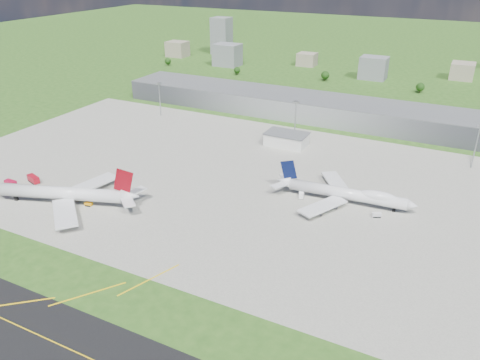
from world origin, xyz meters
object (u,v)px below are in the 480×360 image
at_px(crash_tender, 11,184).
at_px(van_white_far, 377,215).
at_px(fire_truck, 33,179).
at_px(tug_yellow, 89,204).
at_px(airliner_red_twin, 67,194).
at_px(airliner_blue_quad, 346,194).
at_px(van_white_near, 301,195).

distance_m(crash_tender, van_white_far, 190.74).
bearing_deg(fire_truck, tug_yellow, 8.71).
bearing_deg(tug_yellow, fire_truck, 161.52).
relative_size(airliner_red_twin, crash_tender, 11.02).
relative_size(airliner_blue_quad, van_white_far, 14.86).
distance_m(airliner_blue_quad, van_white_near, 22.66).
distance_m(airliner_red_twin, van_white_near, 117.46).
bearing_deg(van_white_near, tug_yellow, 103.18).
height_order(airliner_red_twin, tug_yellow, airliner_red_twin).
distance_m(tug_yellow, van_white_near, 106.85).
relative_size(fire_truck, van_white_far, 1.95).
bearing_deg(van_white_near, fire_truck, 91.40).
bearing_deg(van_white_far, fire_truck, 167.79).
bearing_deg(fire_truck, airliner_red_twin, 1.64).
xyz_separation_m(fire_truck, van_white_near, (137.00, 48.72, -0.50)).
bearing_deg(airliner_blue_quad, crash_tender, -162.92).
xyz_separation_m(airliner_red_twin, fire_truck, (-35.29, 9.87, -3.74)).
xyz_separation_m(tug_yellow, van_white_far, (130.03, 52.73, 0.21)).
xyz_separation_m(tug_yellow, van_white_near, (91.23, 55.61, 0.46)).
distance_m(van_white_near, van_white_far, 38.90).
bearing_deg(van_white_far, airliner_red_twin, 174.81).
bearing_deg(fire_truck, airliner_blue_quad, 35.87).
distance_m(airliner_blue_quad, crash_tender, 177.15).
height_order(fire_truck, van_white_far, fire_truck).
bearing_deg(crash_tender, van_white_far, 18.61).
xyz_separation_m(airliner_blue_quad, van_white_far, (16.95, -7.63, -3.96)).
bearing_deg(airliner_red_twin, tug_yellow, 176.93).
distance_m(airliner_blue_quad, tug_yellow, 128.25).
distance_m(airliner_red_twin, airliner_blue_quad, 138.85).
relative_size(airliner_blue_quad, fire_truck, 7.61).
bearing_deg(van_white_far, van_white_near, 148.94).
xyz_separation_m(airliner_red_twin, tug_yellow, (10.48, 2.99, -4.70)).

